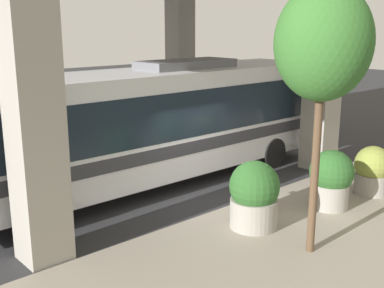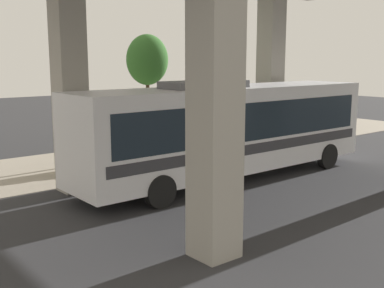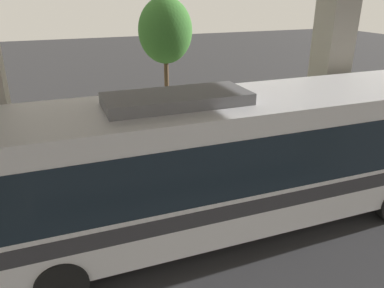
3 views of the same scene
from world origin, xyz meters
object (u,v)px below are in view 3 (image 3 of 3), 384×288
object	(u,v)px
fire_hydrant	(149,161)
planter_middle	(49,155)
bus	(227,157)
street_tree_near	(165,32)
planter_back	(180,142)
planter_front	(107,146)

from	to	relation	value
fire_hydrant	planter_middle	bearing A→B (deg)	-113.27
bus	fire_hydrant	world-z (taller)	bus
fire_hydrant	planter_middle	xyz separation A→B (m)	(-1.27, -2.95, 0.13)
planter_middle	street_tree_near	world-z (taller)	street_tree_near
bus	fire_hydrant	distance (m)	3.81
bus	street_tree_near	distance (m)	6.07
planter_middle	street_tree_near	size ratio (longest dim) A/B	0.25
bus	street_tree_near	world-z (taller)	street_tree_near
planter_back	street_tree_near	size ratio (longest dim) A/B	0.30
planter_middle	planter_back	distance (m)	4.27
planter_middle	planter_back	world-z (taller)	planter_back
planter_front	street_tree_near	bearing A→B (deg)	114.43
street_tree_near	bus	bearing A→B (deg)	-2.78
planter_back	street_tree_near	distance (m)	3.82
bus	planter_middle	bearing A→B (deg)	-139.40
bus	planter_front	distance (m)	5.13
bus	planter_middle	size ratio (longest dim) A/B	8.86
planter_middle	planter_front	bearing A→B (deg)	85.28
bus	planter_back	size ratio (longest dim) A/B	7.54
fire_hydrant	planter_front	bearing A→B (deg)	-134.91
planter_front	planter_back	distance (m)	2.44
fire_hydrant	bus	bearing A→B (deg)	17.08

